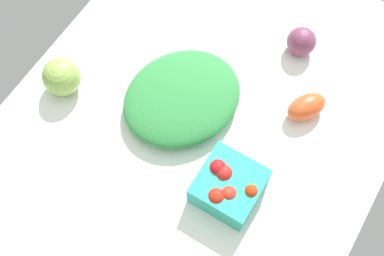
{
  "coord_description": "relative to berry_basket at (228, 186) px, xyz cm",
  "views": [
    {
      "loc": [
        35.63,
        21.68,
        96.42
      ],
      "look_at": [
        0.0,
        0.0,
        4.0
      ],
      "focal_mm": 46.62,
      "sensor_mm": 36.0,
      "label": 1
    }
  ],
  "objects": [
    {
      "name": "leafy_greens_clump",
      "position": [
        -11.84,
        -17.75,
        -0.78
      ],
      "size": [
        31.9,
        29.89,
        5.64
      ],
      "primitive_type": "ellipsoid",
      "rotation": [
        0.0,
        0.0,
        5.89
      ],
      "color": "#2D7F3C",
      "rests_on": "tablecloth"
    },
    {
      "name": "red_onion_near_basket",
      "position": [
        -36.99,
        -2.63,
        -0.39
      ],
      "size": [
        6.42,
        6.42,
        6.42
      ],
      "primitive_type": "sphere",
      "color": "#763854",
      "rests_on": "tablecloth"
    },
    {
      "name": "berry_basket",
      "position": [
        0.0,
        0.0,
        0.0
      ],
      "size": [
        11.82,
        11.82,
        7.73
      ],
      "color": "teal",
      "rests_on": "tablecloth"
    },
    {
      "name": "heirloom_tomato_green",
      "position": [
        -2.39,
        -41.45,
        0.45
      ],
      "size": [
        8.11,
        8.11,
        8.11
      ],
      "primitive_type": "sphere",
      "color": "#88AF4C",
      "rests_on": "tablecloth"
    },
    {
      "name": "tablecloth",
      "position": [
        -7.32,
        -12.56,
        -4.6
      ],
      "size": [
        104.0,
        76.0,
        2.0
      ],
      "primitive_type": "cube",
      "color": "white",
      "rests_on": "ground"
    },
    {
      "name": "roma_tomato",
      "position": [
        -23.5,
        5.29,
        -1.02
      ],
      "size": [
        10.13,
        9.03,
        5.16
      ],
      "primitive_type": "ellipsoid",
      "rotation": [
        0.0,
        0.0,
        2.57
      ],
      "color": "#E75227",
      "rests_on": "tablecloth"
    }
  ]
}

